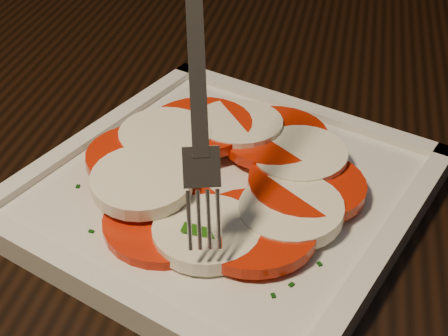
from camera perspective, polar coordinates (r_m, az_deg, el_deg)
table at (r=0.60m, az=4.73°, el=-4.65°), size 1.20×0.80×0.75m
plate at (r=0.46m, az=-0.00°, el=-2.25°), size 0.34×0.34×0.01m
caprese_salad at (r=0.45m, az=0.00°, el=-0.40°), size 0.21×0.20×0.03m
fork at (r=0.38m, az=-2.54°, el=9.14°), size 0.07×0.12×0.17m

